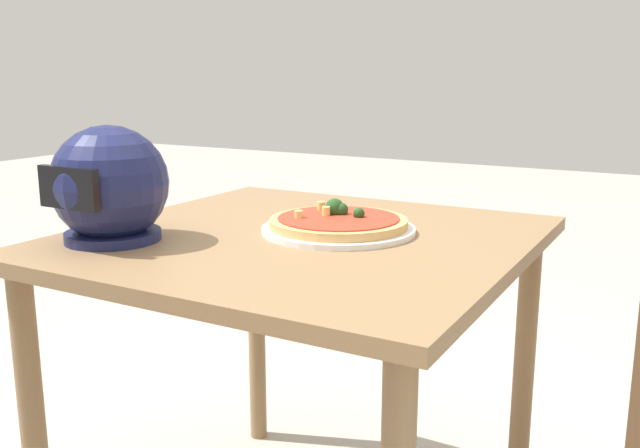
{
  "coord_description": "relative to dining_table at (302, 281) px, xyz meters",
  "views": [
    {
      "loc": [
        -0.73,
        1.23,
        1.1
      ],
      "look_at": [
        -0.03,
        -0.03,
        0.78
      ],
      "focal_mm": 39.15,
      "sensor_mm": 36.0,
      "label": 1
    }
  ],
  "objects": [
    {
      "name": "motorcycle_helmet",
      "position": [
        0.3,
        0.24,
        0.21
      ],
      "size": [
        0.23,
        0.23,
        0.23
      ],
      "color": "#191E4C",
      "rests_on": "dining_table"
    },
    {
      "name": "pizza_plate",
      "position": [
        -0.06,
        -0.05,
        0.11
      ],
      "size": [
        0.33,
        0.33,
        0.01
      ],
      "primitive_type": "cylinder",
      "color": "white",
      "rests_on": "dining_table"
    },
    {
      "name": "dining_table",
      "position": [
        0.0,
        0.0,
        0.0
      ],
      "size": [
        0.9,
        0.91,
        0.76
      ],
      "color": "olive",
      "rests_on": "ground"
    },
    {
      "name": "pizza",
      "position": [
        -0.06,
        -0.05,
        0.13
      ],
      "size": [
        0.29,
        0.29,
        0.05
      ],
      "color": "tan",
      "rests_on": "pizza_plate"
    }
  ]
}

